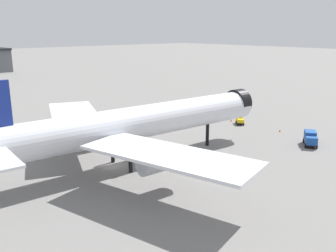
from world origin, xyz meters
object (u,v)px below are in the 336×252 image
Objects in this scene: airliner_near_gate at (132,124)px; service_truck_front at (310,138)px; baggage_tug_wing at (240,121)px; traffic_cone_near_nose at (280,131)px; traffic_cone_wingtip at (231,120)px.

airliner_near_gate reaches higher than service_truck_front.
baggage_tug_wing is at bearing 11.76° from airliner_near_gate.
traffic_cone_near_nose is (40.76, -5.88, -7.49)m from airliner_near_gate.
service_truck_front is 25.64m from traffic_cone_wingtip.
baggage_tug_wing is at bearing 97.00° from traffic_cone_near_nose.
baggage_tug_wing is 5.96× the size of traffic_cone_near_nose.
airliner_near_gate is at bearing 171.79° from traffic_cone_near_nose.
airliner_near_gate reaches higher than baggage_tug_wing.
airliner_near_gate is 41.86m from traffic_cone_near_nose.
traffic_cone_wingtip is (0.72, 3.50, -0.66)m from baggage_tug_wing.
traffic_cone_wingtip is (40.09, 8.96, -7.46)m from airliner_near_gate.
service_truck_front is at bearing -114.52° from traffic_cone_near_nose.
baggage_tug_wing is 5.46× the size of traffic_cone_wingtip.
baggage_tug_wing reaches higher than traffic_cone_near_nose.
service_truck_front reaches higher than traffic_cone_near_nose.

